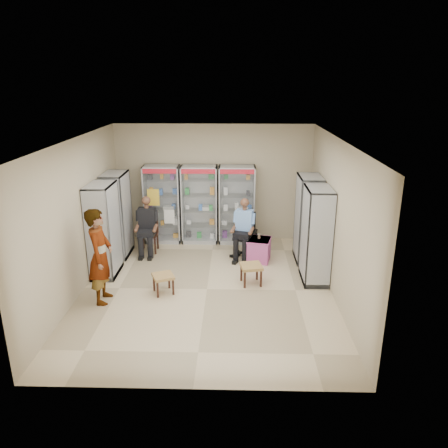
{
  "coord_description": "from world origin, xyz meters",
  "views": [
    {
      "loc": [
        0.56,
        -7.96,
        4.08
      ],
      "look_at": [
        0.33,
        0.7,
        1.17
      ],
      "focal_mm": 35.0,
      "sensor_mm": 36.0,
      "label": 1
    }
  ],
  "objects_px": {
    "pink_trunk": "(257,250)",
    "woven_stool_b": "(163,284)",
    "seated_shopkeeper": "(244,230)",
    "cabinet_right_far": "(308,219)",
    "cabinet_back_right": "(237,205)",
    "cabinet_back_mid": "(200,205)",
    "cabinet_back_left": "(163,204)",
    "office_chair": "(244,235)",
    "cabinet_right_near": "(316,236)",
    "standing_man": "(100,256)",
    "cabinet_left_far": "(117,215)",
    "woven_stool_a": "(251,274)",
    "wooden_chair": "(149,233)",
    "cabinet_left_near": "(104,230)"
  },
  "relations": [
    {
      "from": "wooden_chair",
      "to": "woven_stool_a",
      "type": "height_order",
      "value": "wooden_chair"
    },
    {
      "from": "cabinet_left_near",
      "to": "pink_trunk",
      "type": "distance_m",
      "value": 3.49
    },
    {
      "from": "wooden_chair",
      "to": "office_chair",
      "type": "relative_size",
      "value": 0.88
    },
    {
      "from": "pink_trunk",
      "to": "woven_stool_b",
      "type": "distance_m",
      "value": 2.57
    },
    {
      "from": "wooden_chair",
      "to": "pink_trunk",
      "type": "height_order",
      "value": "wooden_chair"
    },
    {
      "from": "cabinet_right_far",
      "to": "cabinet_back_mid",
      "type": "bearing_deg",
      "value": 66.35
    },
    {
      "from": "cabinet_back_mid",
      "to": "cabinet_left_far",
      "type": "relative_size",
      "value": 1.0
    },
    {
      "from": "woven_stool_a",
      "to": "seated_shopkeeper",
      "type": "bearing_deg",
      "value": 94.65
    },
    {
      "from": "cabinet_right_far",
      "to": "wooden_chair",
      "type": "xyz_separation_m",
      "value": [
        -3.78,
        0.4,
        -0.53
      ]
    },
    {
      "from": "cabinet_back_right",
      "to": "cabinet_back_mid",
      "type": "bearing_deg",
      "value": 180.0
    },
    {
      "from": "cabinet_back_mid",
      "to": "wooden_chair",
      "type": "height_order",
      "value": "cabinet_back_mid"
    },
    {
      "from": "cabinet_back_right",
      "to": "cabinet_left_far",
      "type": "height_order",
      "value": "same"
    },
    {
      "from": "woven_stool_b",
      "to": "pink_trunk",
      "type": "bearing_deg",
      "value": 40.85
    },
    {
      "from": "cabinet_right_near",
      "to": "cabinet_left_near",
      "type": "distance_m",
      "value": 4.46
    },
    {
      "from": "cabinet_back_mid",
      "to": "pink_trunk",
      "type": "distance_m",
      "value": 2.03
    },
    {
      "from": "cabinet_left_far",
      "to": "pink_trunk",
      "type": "relative_size",
      "value": 3.61
    },
    {
      "from": "cabinet_left_far",
      "to": "seated_shopkeeper",
      "type": "distance_m",
      "value": 3.03
    },
    {
      "from": "cabinet_left_far",
      "to": "cabinet_left_near",
      "type": "relative_size",
      "value": 1.0
    },
    {
      "from": "woven_stool_a",
      "to": "cabinet_back_right",
      "type": "bearing_deg",
      "value": 96.98
    },
    {
      "from": "wooden_chair",
      "to": "woven_stool_a",
      "type": "relative_size",
      "value": 2.22
    },
    {
      "from": "cabinet_back_mid",
      "to": "cabinet_left_near",
      "type": "height_order",
      "value": "same"
    },
    {
      "from": "cabinet_back_mid",
      "to": "cabinet_right_near",
      "type": "bearing_deg",
      "value": -40.84
    },
    {
      "from": "cabinet_back_right",
      "to": "pink_trunk",
      "type": "bearing_deg",
      "value": -68.26
    },
    {
      "from": "office_chair",
      "to": "seated_shopkeeper",
      "type": "height_order",
      "value": "seated_shopkeeper"
    },
    {
      "from": "cabinet_right_far",
      "to": "woven_stool_a",
      "type": "bearing_deg",
      "value": 134.81
    },
    {
      "from": "woven_stool_b",
      "to": "cabinet_left_far",
      "type": "bearing_deg",
      "value": 124.94
    },
    {
      "from": "seated_shopkeeper",
      "to": "standing_man",
      "type": "bearing_deg",
      "value": -125.29
    },
    {
      "from": "pink_trunk",
      "to": "woven_stool_a",
      "type": "bearing_deg",
      "value": -98.71
    },
    {
      "from": "cabinet_back_right",
      "to": "woven_stool_a",
      "type": "distance_m",
      "value": 2.59
    },
    {
      "from": "cabinet_left_far",
      "to": "pink_trunk",
      "type": "xyz_separation_m",
      "value": [
        3.32,
        -0.29,
        -0.73
      ]
    },
    {
      "from": "seated_shopkeeper",
      "to": "office_chair",
      "type": "bearing_deg",
      "value": 105.39
    },
    {
      "from": "cabinet_back_mid",
      "to": "wooden_chair",
      "type": "distance_m",
      "value": 1.5
    },
    {
      "from": "cabinet_right_far",
      "to": "cabinet_right_near",
      "type": "xyz_separation_m",
      "value": [
        0.0,
        -1.1,
        0.0
      ]
    },
    {
      "from": "pink_trunk",
      "to": "cabinet_back_left",
      "type": "bearing_deg",
      "value": 152.86
    },
    {
      "from": "cabinet_right_far",
      "to": "cabinet_left_far",
      "type": "relative_size",
      "value": 1.0
    },
    {
      "from": "office_chair",
      "to": "cabinet_back_left",
      "type": "bearing_deg",
      "value": 170.67
    },
    {
      "from": "seated_shopkeeper",
      "to": "cabinet_right_far",
      "type": "bearing_deg",
      "value": 10.6
    },
    {
      "from": "cabinet_right_near",
      "to": "cabinet_left_near",
      "type": "height_order",
      "value": "same"
    },
    {
      "from": "wooden_chair",
      "to": "standing_man",
      "type": "bearing_deg",
      "value": -99.03
    },
    {
      "from": "cabinet_right_near",
      "to": "standing_man",
      "type": "relative_size",
      "value": 1.08
    },
    {
      "from": "cabinet_left_far",
      "to": "cabinet_back_right",
      "type": "bearing_deg",
      "value": 108.19
    },
    {
      "from": "cabinet_back_right",
      "to": "wooden_chair",
      "type": "height_order",
      "value": "cabinet_back_right"
    },
    {
      "from": "cabinet_left_far",
      "to": "woven_stool_b",
      "type": "relative_size",
      "value": 5.14
    },
    {
      "from": "seated_shopkeeper",
      "to": "standing_man",
      "type": "xyz_separation_m",
      "value": [
        -2.73,
        -2.24,
        0.24
      ]
    },
    {
      "from": "cabinet_back_left",
      "to": "cabinet_back_mid",
      "type": "relative_size",
      "value": 1.0
    },
    {
      "from": "cabinet_back_right",
      "to": "woven_stool_b",
      "type": "height_order",
      "value": "cabinet_back_right"
    },
    {
      "from": "cabinet_back_right",
      "to": "office_chair",
      "type": "xyz_separation_m",
      "value": [
        0.18,
        -0.96,
        -0.47
      ]
    },
    {
      "from": "standing_man",
      "to": "office_chair",
      "type": "bearing_deg",
      "value": -51.84
    },
    {
      "from": "woven_stool_b",
      "to": "wooden_chair",
      "type": "bearing_deg",
      "value": 107.81
    },
    {
      "from": "standing_man",
      "to": "cabinet_right_near",
      "type": "bearing_deg",
      "value": -78.1
    }
  ]
}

